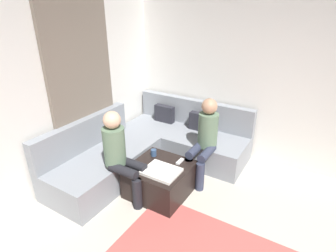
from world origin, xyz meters
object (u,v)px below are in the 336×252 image
(coffee_mug, at_px, (154,153))
(game_remote, at_px, (180,161))
(person_on_couch_back, at_px, (205,137))
(sectional_couch, at_px, (152,147))
(person_on_couch_side, at_px, (121,153))
(ottoman, at_px, (160,179))

(coffee_mug, bearing_deg, game_remote, 5.71)
(game_remote, distance_m, person_on_couch_back, 0.50)
(sectional_couch, xyz_separation_m, game_remote, (0.71, -0.37, 0.15))
(coffee_mug, distance_m, person_on_couch_back, 0.75)
(sectional_couch, xyz_separation_m, person_on_couch_side, (0.15, -0.90, 0.38))
(coffee_mug, height_order, person_on_couch_back, person_on_couch_back)
(sectional_couch, distance_m, game_remote, 0.81)
(person_on_couch_side, bearing_deg, coffee_mug, 161.75)
(ottoman, height_order, person_on_couch_back, person_on_couch_back)
(game_remote, bearing_deg, person_on_couch_back, 68.90)
(ottoman, xyz_separation_m, coffee_mug, (-0.22, 0.18, 0.26))
(coffee_mug, xyz_separation_m, person_on_couch_side, (-0.16, -0.49, 0.19))
(game_remote, height_order, person_on_couch_back, person_on_couch_back)
(ottoman, relative_size, person_on_couch_side, 0.63)
(ottoman, height_order, person_on_couch_side, person_on_couch_side)
(game_remote, relative_size, person_on_couch_side, 0.12)
(sectional_couch, height_order, person_on_couch_back, person_on_couch_back)
(person_on_couch_back, height_order, person_on_couch_side, same)
(sectional_couch, relative_size, person_on_couch_back, 2.12)
(coffee_mug, relative_size, person_on_couch_back, 0.08)
(coffee_mug, bearing_deg, person_on_couch_side, -108.25)
(ottoman, bearing_deg, sectional_couch, 132.18)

